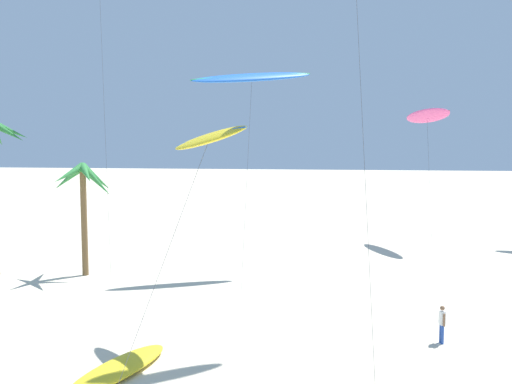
% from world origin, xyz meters
% --- Properties ---
extents(palm_tree_3, '(4.37, 4.82, 7.45)m').
position_xyz_m(palm_tree_3, '(-9.28, 36.55, 5.96)').
color(palm_tree_3, brown).
rests_on(palm_tree_3, ground).
extents(flying_kite_0, '(7.97, 7.32, 13.73)m').
position_xyz_m(flying_kite_0, '(1.50, 38.80, 12.99)').
color(flying_kite_0, blue).
rests_on(flying_kite_0, ground).
extents(flying_kite_3, '(4.54, 9.98, 10.01)m').
position_xyz_m(flying_kite_3, '(1.29, 24.89, 9.15)').
color(flying_kite_3, yellow).
rests_on(flying_kite_3, ground).
extents(flying_kite_5, '(3.63, 7.87, 11.65)m').
position_xyz_m(flying_kite_5, '(14.71, 50.43, 10.75)').
color(flying_kite_5, '#EA5193').
rests_on(flying_kite_5, ground).
extents(grounded_kite_2, '(3.34, 5.91, 0.41)m').
position_xyz_m(grounded_kite_2, '(-1.64, 21.06, 0.21)').
color(grounded_kite_2, yellow).
rests_on(grounded_kite_2, ground).
extents(person_foreground_walker, '(0.27, 0.50, 1.72)m').
position_xyz_m(person_foreground_walker, '(11.58, 25.95, 0.95)').
color(person_foreground_walker, '#284CA3').
rests_on(person_foreground_walker, ground).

